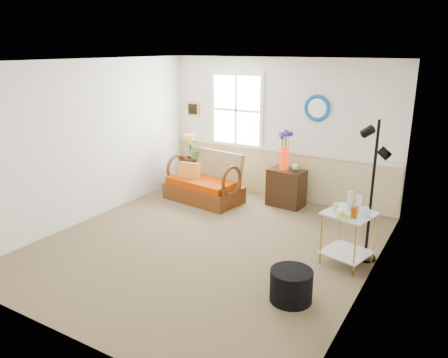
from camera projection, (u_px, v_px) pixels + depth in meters
The scene contains 19 objects.
floor at pixel (207, 244), 6.40m from camera, with size 4.50×5.00×0.01m, color brown.
ceiling at pixel (205, 61), 5.64m from camera, with size 4.50×5.00×0.01m, color white.
walls at pixel (206, 158), 6.02m from camera, with size 4.51×5.01×2.60m.
wainscot at pixel (278, 174), 8.31m from camera, with size 4.46×0.02×0.90m, color #C7B680.
chair_rail at pixel (278, 150), 8.17m from camera, with size 4.46×0.04×0.06m, color white.
window at pixel (237, 110), 8.41m from camera, with size 1.14×0.06×1.44m, color white, non-canonical shape.
picture at pixel (193, 109), 8.93m from camera, with size 0.28×0.03×0.28m, color #B17925.
mirror at pixel (317, 108), 7.59m from camera, with size 0.47×0.47×0.07m, color #0076C3.
loveseat at pixel (204, 177), 8.09m from camera, with size 1.39×0.79×0.91m, color brown, non-canonical shape.
throw_pillow at pixel (189, 174), 8.15m from camera, with size 0.41×0.10×0.41m, color #DD4D09, non-canonical shape.
lamp_stand at pixel (192, 174), 8.72m from camera, with size 0.38×0.38×0.67m, color #341D0E, non-canonical shape.
table_lamp at pixel (190, 146), 8.55m from camera, with size 0.26×0.26×0.47m, color #C0782D, non-canonical shape.
potted_plant at pixel (197, 151), 8.48m from camera, with size 0.36×0.40×0.31m, color #43812F.
cabinet at pixel (286, 188), 7.86m from camera, with size 0.63×0.41×0.68m, color #341D0E, non-canonical shape.
flower_vase at pixel (285, 150), 7.69m from camera, with size 0.20×0.20×0.69m, color red, non-canonical shape.
side_table at pixel (347, 238), 5.73m from camera, with size 0.57×0.57×0.73m, color #BB8F3E, non-canonical shape.
tabletop_items at pixel (351, 205), 5.53m from camera, with size 0.42×0.42×0.25m, color silver, non-canonical shape.
floor_lamp at pixel (372, 192), 5.69m from camera, with size 0.28×0.28×1.91m, color black, non-canonical shape.
ottoman at pixel (291, 285), 4.94m from camera, with size 0.49×0.49×0.37m, color black.
Camera 1 is at (3.19, -4.90, 2.78)m, focal length 35.00 mm.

